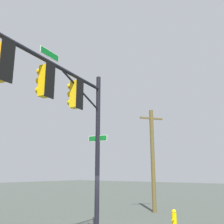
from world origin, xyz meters
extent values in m
cylinder|color=black|center=(0.00, 0.00, 3.49)|extent=(0.20, 0.20, 6.98)
cylinder|color=black|center=(3.01, 0.53, 6.40)|extent=(6.04, 1.19, 0.14)
cylinder|color=black|center=(1.35, 0.24, 5.90)|extent=(2.75, 0.56, 1.08)
cube|color=yellow|center=(1.72, 0.30, 5.65)|extent=(0.38, 0.41, 1.10)
cube|color=black|center=(1.68, 0.50, 5.65)|extent=(0.44, 0.12, 1.22)
sphere|color=maroon|center=(1.75, 0.10, 5.99)|extent=(0.22, 0.22, 0.22)
cylinder|color=yellow|center=(1.77, 0.04, 6.04)|extent=(0.25, 0.18, 0.23)
sphere|color=#855607|center=(1.75, 0.10, 5.65)|extent=(0.22, 0.22, 0.22)
cylinder|color=yellow|center=(1.77, 0.04, 5.70)|extent=(0.25, 0.18, 0.23)
sphere|color=#20FF59|center=(1.75, 0.10, 5.31)|extent=(0.22, 0.22, 0.22)
cylinder|color=yellow|center=(1.77, 0.04, 5.36)|extent=(0.25, 0.18, 0.23)
cube|color=yellow|center=(3.44, 0.60, 5.65)|extent=(0.38, 0.41, 1.10)
cube|color=black|center=(3.40, 0.80, 5.65)|extent=(0.44, 0.12, 1.22)
sphere|color=maroon|center=(3.47, 0.40, 5.99)|extent=(0.22, 0.22, 0.22)
cylinder|color=yellow|center=(3.48, 0.34, 6.04)|extent=(0.25, 0.18, 0.23)
sphere|color=#855607|center=(3.47, 0.40, 5.65)|extent=(0.22, 0.22, 0.22)
cylinder|color=yellow|center=(3.48, 0.34, 5.70)|extent=(0.25, 0.18, 0.23)
sphere|color=#20FF59|center=(3.47, 0.40, 5.31)|extent=(0.22, 0.22, 0.22)
cylinder|color=yellow|center=(3.48, 0.34, 5.36)|extent=(0.25, 0.18, 0.23)
cube|color=yellow|center=(5.16, 0.90, 5.65)|extent=(0.37, 0.40, 1.10)
cube|color=black|center=(5.13, 1.10, 5.65)|extent=(0.44, 0.10, 1.22)
cube|color=white|center=(3.31, 0.58, 6.70)|extent=(0.93, 0.18, 0.26)
cube|color=#0A6D22|center=(3.31, 0.58, 6.70)|extent=(0.89, 0.18, 0.22)
cube|color=white|center=(0.00, 0.00, 4.10)|extent=(0.18, 0.93, 0.26)
cube|color=#116C27|center=(0.00, 0.00, 4.10)|extent=(0.18, 0.89, 0.22)
cylinder|color=brown|center=(-7.83, -1.60, 3.56)|extent=(0.28, 0.28, 7.12)
cube|color=brown|center=(-7.83, -1.60, 6.52)|extent=(1.56, 1.10, 0.12)
cylinder|color=yellow|center=(-4.16, 1.51, 0.33)|extent=(0.24, 0.24, 0.65)
sphere|color=yellow|center=(-4.16, 1.51, 0.72)|extent=(0.22, 0.22, 0.22)
cylinder|color=yellow|center=(-4.01, 1.51, 0.36)|extent=(0.12, 0.10, 0.10)
camera|label=1|loc=(8.56, 7.43, 2.63)|focal=41.20mm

